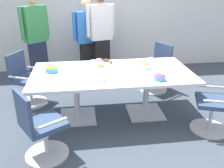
{
  "coord_description": "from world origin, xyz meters",
  "views": [
    {
      "loc": [
        -0.45,
        -3.45,
        2.05
      ],
      "look_at": [
        0.0,
        0.0,
        0.55
      ],
      "focal_mm": 39.48,
      "sensor_mm": 36.0,
      "label": 1
    }
  ],
  "objects_px": {
    "conference_table": "(112,79)",
    "donut_platter": "(101,63)",
    "plate_stack": "(99,79)",
    "snack_bowl_chips_yellow": "(52,69)",
    "snack_bowl_cookies": "(144,65)",
    "snack_bowl_candy_mix": "(159,77)",
    "person_standing_0": "(36,37)",
    "office_chair_0": "(217,105)",
    "office_chair_1": "(156,70)",
    "person_standing_2": "(101,35)",
    "office_chair_3": "(40,129)",
    "person_standing_1": "(88,39)",
    "office_chair_2": "(27,82)"
  },
  "relations": [
    {
      "from": "conference_table",
      "to": "donut_platter",
      "type": "distance_m",
      "value": 0.44
    },
    {
      "from": "plate_stack",
      "to": "snack_bowl_chips_yellow",
      "type": "bearing_deg",
      "value": 149.09
    },
    {
      "from": "snack_bowl_cookies",
      "to": "donut_platter",
      "type": "relative_size",
      "value": 0.48
    },
    {
      "from": "snack_bowl_chips_yellow",
      "to": "snack_bowl_candy_mix",
      "type": "height_order",
      "value": "snack_bowl_chips_yellow"
    },
    {
      "from": "person_standing_0",
      "to": "snack_bowl_cookies",
      "type": "distance_m",
      "value": 2.39
    },
    {
      "from": "office_chair_0",
      "to": "office_chair_1",
      "type": "bearing_deg",
      "value": 35.11
    },
    {
      "from": "office_chair_0",
      "to": "person_standing_2",
      "type": "distance_m",
      "value": 2.69
    },
    {
      "from": "snack_bowl_chips_yellow",
      "to": "office_chair_3",
      "type": "bearing_deg",
      "value": -94.76
    },
    {
      "from": "office_chair_0",
      "to": "snack_bowl_chips_yellow",
      "type": "bearing_deg",
      "value": 91.95
    },
    {
      "from": "conference_table",
      "to": "donut_platter",
      "type": "bearing_deg",
      "value": 108.97
    },
    {
      "from": "conference_table",
      "to": "office_chair_0",
      "type": "xyz_separation_m",
      "value": [
        1.41,
        -0.61,
        -0.22
      ]
    },
    {
      "from": "office_chair_1",
      "to": "office_chair_3",
      "type": "relative_size",
      "value": 1.0
    },
    {
      "from": "person_standing_0",
      "to": "snack_bowl_cookies",
      "type": "bearing_deg",
      "value": 102.45
    },
    {
      "from": "person_standing_2",
      "to": "snack_bowl_cookies",
      "type": "height_order",
      "value": "person_standing_2"
    },
    {
      "from": "office_chair_3",
      "to": "person_standing_1",
      "type": "distance_m",
      "value": 2.73
    },
    {
      "from": "office_chair_1",
      "to": "snack_bowl_cookies",
      "type": "relative_size",
      "value": 4.75
    },
    {
      "from": "person_standing_1",
      "to": "person_standing_2",
      "type": "bearing_deg",
      "value": 145.29
    },
    {
      "from": "office_chair_1",
      "to": "person_standing_2",
      "type": "bearing_deg",
      "value": 26.5
    },
    {
      "from": "person_standing_0",
      "to": "donut_platter",
      "type": "bearing_deg",
      "value": 96.28
    },
    {
      "from": "person_standing_0",
      "to": "person_standing_1",
      "type": "distance_m",
      "value": 1.04
    },
    {
      "from": "person_standing_0",
      "to": "plate_stack",
      "type": "bearing_deg",
      "value": 81.91
    },
    {
      "from": "office_chair_0",
      "to": "office_chair_2",
      "type": "height_order",
      "value": "same"
    },
    {
      "from": "conference_table",
      "to": "plate_stack",
      "type": "distance_m",
      "value": 0.4
    },
    {
      "from": "office_chair_3",
      "to": "person_standing_2",
      "type": "distance_m",
      "value": 2.73
    },
    {
      "from": "conference_table",
      "to": "snack_bowl_chips_yellow",
      "type": "height_order",
      "value": "snack_bowl_chips_yellow"
    },
    {
      "from": "office_chair_3",
      "to": "snack_bowl_chips_yellow",
      "type": "relative_size",
      "value": 4.83
    },
    {
      "from": "conference_table",
      "to": "person_standing_2",
      "type": "bearing_deg",
      "value": 90.81
    },
    {
      "from": "office_chair_0",
      "to": "snack_bowl_chips_yellow",
      "type": "relative_size",
      "value": 4.83
    },
    {
      "from": "snack_bowl_cookies",
      "to": "plate_stack",
      "type": "height_order",
      "value": "snack_bowl_cookies"
    },
    {
      "from": "office_chair_1",
      "to": "snack_bowl_cookies",
      "type": "height_order",
      "value": "office_chair_1"
    },
    {
      "from": "office_chair_3",
      "to": "snack_bowl_cookies",
      "type": "xyz_separation_m",
      "value": [
        1.5,
        0.99,
        0.4
      ]
    },
    {
      "from": "person_standing_2",
      "to": "snack_bowl_chips_yellow",
      "type": "height_order",
      "value": "person_standing_2"
    },
    {
      "from": "office_chair_2",
      "to": "office_chair_3",
      "type": "xyz_separation_m",
      "value": [
        0.43,
        -1.51,
        0.0
      ]
    },
    {
      "from": "person_standing_2",
      "to": "office_chair_0",
      "type": "bearing_deg",
      "value": 107.43
    },
    {
      "from": "conference_table",
      "to": "snack_bowl_chips_yellow",
      "type": "relative_size",
      "value": 12.74
    },
    {
      "from": "office_chair_1",
      "to": "plate_stack",
      "type": "distance_m",
      "value": 1.73
    },
    {
      "from": "office_chair_3",
      "to": "person_standing_0",
      "type": "relative_size",
      "value": 0.5
    },
    {
      "from": "person_standing_1",
      "to": "office_chair_1",
      "type": "bearing_deg",
      "value": 134.92
    },
    {
      "from": "snack_bowl_cookies",
      "to": "snack_bowl_candy_mix",
      "type": "height_order",
      "value": "snack_bowl_cookies"
    },
    {
      "from": "snack_bowl_cookies",
      "to": "snack_bowl_candy_mix",
      "type": "distance_m",
      "value": 0.51
    },
    {
      "from": "office_chair_2",
      "to": "snack_bowl_candy_mix",
      "type": "relative_size",
      "value": 5.19
    },
    {
      "from": "office_chair_0",
      "to": "office_chair_2",
      "type": "relative_size",
      "value": 1.0
    },
    {
      "from": "office_chair_0",
      "to": "plate_stack",
      "type": "relative_size",
      "value": 4.59
    },
    {
      "from": "snack_bowl_candy_mix",
      "to": "office_chair_2",
      "type": "bearing_deg",
      "value": 153.09
    },
    {
      "from": "conference_table",
      "to": "office_chair_3",
      "type": "relative_size",
      "value": 2.64
    },
    {
      "from": "plate_stack",
      "to": "office_chair_0",
      "type": "bearing_deg",
      "value": -10.94
    },
    {
      "from": "plate_stack",
      "to": "conference_table",
      "type": "bearing_deg",
      "value": 53.18
    },
    {
      "from": "snack_bowl_candy_mix",
      "to": "person_standing_1",
      "type": "bearing_deg",
      "value": 113.16
    },
    {
      "from": "office_chair_1",
      "to": "snack_bowl_chips_yellow",
      "type": "relative_size",
      "value": 4.83
    },
    {
      "from": "person_standing_0",
      "to": "snack_bowl_cookies",
      "type": "relative_size",
      "value": 9.54
    }
  ]
}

